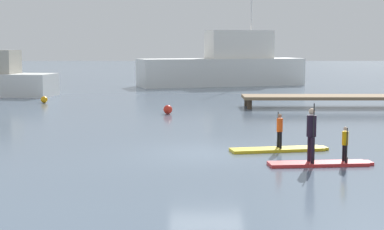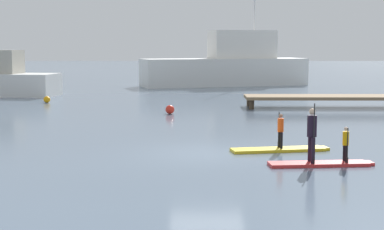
% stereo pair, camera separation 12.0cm
% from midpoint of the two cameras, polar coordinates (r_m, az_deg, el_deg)
% --- Properties ---
extents(ground_plane, '(240.00, 240.00, 0.00)m').
position_cam_midpoint_polar(ground_plane, '(20.05, 1.61, -3.65)').
color(ground_plane, slate).
extents(paddleboard_near, '(3.45, 1.33, 0.10)m').
position_cam_midpoint_polar(paddleboard_near, '(20.63, 8.59, -3.29)').
color(paddleboard_near, gold).
rests_on(paddleboard_near, ground).
extents(paddler_child_solo, '(0.24, 0.41, 1.23)m').
position_cam_midpoint_polar(paddler_child_solo, '(20.54, 8.64, -1.31)').
color(paddler_child_solo, black).
rests_on(paddler_child_solo, paddleboard_near).
extents(paddleboard_far, '(3.21, 0.96, 0.10)m').
position_cam_midpoint_polar(paddleboard_far, '(18.39, 12.42, -4.59)').
color(paddleboard_far, red).
rests_on(paddleboard_far, ground).
extents(paddler_adult, '(0.32, 0.51, 1.81)m').
position_cam_midpoint_polar(paddler_adult, '(18.13, 11.60, -1.56)').
color(paddler_adult, black).
rests_on(paddler_adult, paddleboard_far).
extents(paddler_child_front, '(0.20, 0.38, 1.07)m').
position_cam_midpoint_polar(paddler_child_front, '(18.50, 14.70, -2.56)').
color(paddler_child_front, black).
rests_on(paddler_child_front, paddleboard_far).
extents(fishing_boat_white_large, '(15.28, 8.12, 11.89)m').
position_cam_midpoint_polar(fishing_boat_white_large, '(53.64, 3.56, 4.70)').
color(fishing_boat_white_large, silver).
rests_on(fishing_boat_white_large, ground).
extents(floating_dock, '(11.14, 2.37, 0.70)m').
position_cam_midpoint_polar(floating_dock, '(35.63, 14.18, 1.65)').
color(floating_dock, '#846B4C').
rests_on(floating_dock, ground).
extents(mooring_buoy_near, '(0.47, 0.47, 0.47)m').
position_cam_midpoint_polar(mooring_buoy_near, '(31.36, -2.02, 0.53)').
color(mooring_buoy_near, red).
rests_on(mooring_buoy_near, ground).
extents(mooring_buoy_mid, '(0.43, 0.43, 0.43)m').
position_cam_midpoint_polar(mooring_buoy_mid, '(38.53, -13.65, 1.46)').
color(mooring_buoy_mid, orange).
rests_on(mooring_buoy_mid, ground).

